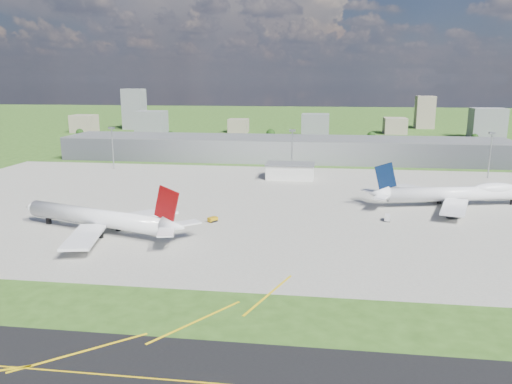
# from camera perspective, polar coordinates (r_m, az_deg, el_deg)

# --- Properties ---
(ground) EXTENTS (1400.00, 1400.00, 0.00)m
(ground) POSITION_cam_1_polar(r_m,az_deg,el_deg) (330.01, 2.76, 3.29)
(ground) COLOR #2F4F18
(ground) RESTS_ON ground
(apron) EXTENTS (360.00, 190.00, 0.08)m
(apron) POSITION_cam_1_polar(r_m,az_deg,el_deg) (221.81, 2.88, -1.41)
(apron) COLOR gray
(apron) RESTS_ON ground
(terminal) EXTENTS (300.00, 42.00, 15.00)m
(terminal) POSITION_cam_1_polar(r_m,az_deg,el_deg) (343.66, 2.99, 4.93)
(terminal) COLOR gray
(terminal) RESTS_ON ground
(ops_building) EXTENTS (26.00, 16.00, 8.00)m
(ops_building) POSITION_cam_1_polar(r_m,az_deg,el_deg) (279.47, 3.93, 2.37)
(ops_building) COLOR silver
(ops_building) RESTS_ON ground
(mast_west) EXTENTS (3.50, 2.00, 25.90)m
(mast_west) POSITION_cam_1_polar(r_m,az_deg,el_deg) (318.32, -16.11, 5.67)
(mast_west) COLOR gray
(mast_west) RESTS_ON ground
(mast_center) EXTENTS (3.50, 2.00, 25.90)m
(mast_center) POSITION_cam_1_polar(r_m,az_deg,el_deg) (292.17, 4.17, 5.54)
(mast_center) COLOR gray
(mast_center) RESTS_ON ground
(mast_east) EXTENTS (3.50, 2.00, 25.90)m
(mast_east) POSITION_cam_1_polar(r_m,az_deg,el_deg) (305.95, 25.26, 4.68)
(mast_east) COLOR gray
(mast_east) RESTS_ON ground
(airliner_red_twin) EXTENTS (71.70, 54.60, 20.18)m
(airliner_red_twin) POSITION_cam_1_polar(r_m,az_deg,el_deg) (187.62, -17.25, -2.95)
(airliner_red_twin) COLOR white
(airliner_red_twin) RESTS_ON ground
(airliner_blue_quad) EXTENTS (75.69, 58.48, 19.95)m
(airliner_blue_quad) POSITION_cam_1_polar(r_m,az_deg,el_deg) (234.51, 22.10, -0.19)
(airliner_blue_quad) COLOR white
(airliner_blue_quad) RESTS_ON ground
(tug_yellow) EXTENTS (4.01, 4.30, 1.86)m
(tug_yellow) POSITION_cam_1_polar(r_m,az_deg,el_deg) (195.04, -4.97, -3.16)
(tug_yellow) COLOR #BD8A0B
(tug_yellow) RESTS_ON ground
(van_white_near) EXTENTS (2.74, 4.90, 2.39)m
(van_white_near) POSITION_cam_1_polar(r_m,az_deg,el_deg) (202.29, 14.79, -2.89)
(van_white_near) COLOR silver
(van_white_near) RESTS_ON ground
(bldg_far_w) EXTENTS (24.00, 20.00, 18.00)m
(bldg_far_w) POSITION_cam_1_polar(r_m,az_deg,el_deg) (554.71, -19.05, 7.40)
(bldg_far_w) COLOR gray
(bldg_far_w) RESTS_ON ground
(bldg_w) EXTENTS (28.00, 22.00, 24.00)m
(bldg_w) POSITION_cam_1_polar(r_m,az_deg,el_deg) (504.84, -11.87, 7.70)
(bldg_w) COLOR slate
(bldg_w) RESTS_ON ground
(bldg_cw) EXTENTS (20.00, 18.00, 14.00)m
(bldg_cw) POSITION_cam_1_polar(r_m,az_deg,el_deg) (523.88, -2.02, 7.59)
(bldg_cw) COLOR gray
(bldg_cw) RESTS_ON ground
(bldg_c) EXTENTS (26.00, 20.00, 22.00)m
(bldg_c) POSITION_cam_1_polar(r_m,az_deg,el_deg) (486.33, 6.79, 7.58)
(bldg_c) COLOR slate
(bldg_c) RESTS_ON ground
(bldg_ce) EXTENTS (22.00, 24.00, 16.00)m
(bldg_ce) POSITION_cam_1_polar(r_m,az_deg,el_deg) (531.34, 15.59, 7.31)
(bldg_ce) COLOR gray
(bldg_ce) RESTS_ON ground
(bldg_e) EXTENTS (30.00, 22.00, 28.00)m
(bldg_e) POSITION_cam_1_polar(r_m,az_deg,el_deg) (518.87, 24.92, 7.15)
(bldg_e) COLOR slate
(bldg_e) RESTS_ON ground
(bldg_tall_w) EXTENTS (22.00, 20.00, 44.00)m
(bldg_tall_w) POSITION_cam_1_polar(r_m,az_deg,el_deg) (574.14, -13.74, 9.20)
(bldg_tall_w) COLOR slate
(bldg_tall_w) RESTS_ON ground
(bldg_tall_e) EXTENTS (20.00, 18.00, 36.00)m
(bldg_tall_e) POSITION_cam_1_polar(r_m,az_deg,el_deg) (596.16, 18.73, 8.62)
(bldg_tall_e) COLOR gray
(bldg_tall_e) RESTS_ON ground
(tree_far_w) EXTENTS (7.20, 7.20, 8.80)m
(tree_far_w) POSITION_cam_1_polar(r_m,az_deg,el_deg) (501.63, -19.50, 6.43)
(tree_far_w) COLOR #382314
(tree_far_w) RESTS_ON ground
(tree_w) EXTENTS (6.75, 6.75, 8.25)m
(tree_w) POSITION_cam_1_polar(r_m,az_deg,el_deg) (463.02, -9.74, 6.46)
(tree_w) COLOR #382314
(tree_w) RESTS_ON ground
(tree_c) EXTENTS (8.10, 8.10, 9.90)m
(tree_c) POSITION_cam_1_polar(r_m,az_deg,el_deg) (459.38, 1.68, 6.72)
(tree_c) COLOR #382314
(tree_c) RESTS_ON ground
(tree_e) EXTENTS (7.65, 7.65, 9.35)m
(tree_e) POSITION_cam_1_polar(r_m,az_deg,el_deg) (453.97, 13.05, 6.28)
(tree_e) COLOR #382314
(tree_e) RESTS_ON ground
(tree_far_e) EXTENTS (6.30, 6.30, 7.70)m
(tree_far_e) POSITION_cam_1_polar(r_m,az_deg,el_deg) (480.63, 23.73, 5.76)
(tree_far_e) COLOR #382314
(tree_far_e) RESTS_ON ground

